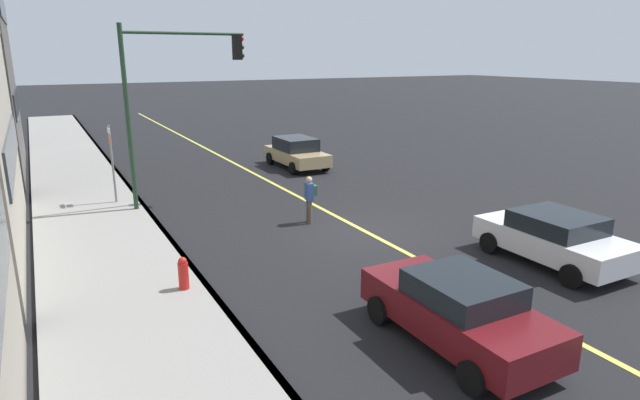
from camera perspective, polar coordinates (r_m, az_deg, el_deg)
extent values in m
plane|color=black|center=(17.23, 4.55, -3.23)|extent=(200.00, 200.00, 0.00)
cube|color=gray|center=(14.79, -21.09, -7.16)|extent=(80.00, 3.71, 0.15)
cube|color=slate|center=(15.05, -14.37, -6.18)|extent=(80.00, 0.16, 0.15)
cube|color=#D8CC4C|center=(17.23, 4.55, -3.21)|extent=(80.00, 0.16, 0.01)
cube|color=#262D38|center=(17.13, -30.24, 4.86)|extent=(8.64, 0.06, 1.10)
cube|color=#262D38|center=(29.38, -29.86, 9.20)|extent=(8.46, 0.06, 1.10)
cube|color=#262D38|center=(29.37, -30.98, 17.27)|extent=(8.46, 0.06, 1.10)
cube|color=tan|center=(26.62, -2.51, 4.77)|extent=(4.24, 1.76, 0.58)
cube|color=black|center=(26.63, -2.64, 6.07)|extent=(2.21, 1.62, 0.61)
cylinder|color=black|center=(25.84, 0.58, 3.81)|extent=(0.60, 0.22, 0.60)
cylinder|color=black|center=(25.07, -2.88, 3.43)|extent=(0.60, 0.22, 0.60)
cylinder|color=black|center=(28.28, -2.16, 4.81)|extent=(0.60, 0.22, 0.60)
cylinder|color=black|center=(27.58, -5.38, 4.48)|extent=(0.60, 0.22, 0.60)
cube|color=#591116|center=(10.82, 14.45, -11.72)|extent=(4.15, 1.74, 0.69)
cube|color=black|center=(10.50, 15.10, -9.17)|extent=(1.87, 1.60, 0.45)
cylinder|color=black|center=(11.43, 6.40, -11.68)|extent=(0.60, 0.22, 0.60)
cylinder|color=black|center=(12.39, 12.98, -9.77)|extent=(0.60, 0.22, 0.60)
cylinder|color=black|center=(9.62, 16.13, -17.89)|extent=(0.60, 0.22, 0.60)
cylinder|color=black|center=(10.74, 22.88, -14.79)|extent=(0.60, 0.22, 0.60)
cube|color=silver|center=(15.69, 23.81, -4.07)|extent=(4.06, 1.93, 0.63)
cube|color=black|center=(15.50, 24.16, -2.20)|extent=(2.01, 1.77, 0.47)
cylinder|color=black|center=(15.83, 29.61, -5.83)|extent=(0.60, 0.22, 0.60)
cylinder|color=black|center=(14.34, 25.49, -7.40)|extent=(0.60, 0.22, 0.60)
cylinder|color=black|center=(17.28, 22.20, -3.26)|extent=(0.60, 0.22, 0.60)
cylinder|color=black|center=(15.92, 17.81, -4.40)|extent=(0.60, 0.22, 0.60)
cylinder|color=brown|center=(17.69, -1.08, -1.34)|extent=(0.16, 0.16, 0.79)
cylinder|color=brown|center=(17.88, -1.27, -1.15)|extent=(0.16, 0.16, 0.79)
cube|color=#334C8C|center=(17.60, -1.19, 0.92)|extent=(0.42, 0.29, 0.59)
sphere|color=tan|center=(17.50, -1.19, 2.20)|extent=(0.21, 0.21, 0.21)
cube|color=#26593F|center=(17.64, -0.66, 1.05)|extent=(0.29, 0.21, 0.34)
cylinder|color=#1E3823|center=(19.50, -19.92, 7.89)|extent=(0.16, 0.16, 6.49)
cylinder|color=#1E3823|center=(19.81, -14.35, 16.98)|extent=(0.10, 4.28, 0.10)
cube|color=black|center=(20.35, -8.91, 15.94)|extent=(0.28, 0.30, 0.90)
sphere|color=red|center=(20.42, -8.45, 16.79)|extent=(0.18, 0.18, 0.18)
sphere|color=#392905|center=(20.41, -8.41, 15.95)|extent=(0.18, 0.18, 0.18)
sphere|color=black|center=(20.41, -8.38, 15.11)|extent=(0.18, 0.18, 0.18)
cylinder|color=slate|center=(20.98, -21.39, 3.41)|extent=(0.08, 0.08, 3.03)
cube|color=white|center=(20.77, -21.80, 6.95)|extent=(0.60, 0.02, 0.20)
cube|color=#DB5919|center=(20.82, -21.71, 6.00)|extent=(0.44, 0.02, 0.28)
cylinder|color=red|center=(12.98, -14.45, -8.20)|extent=(0.24, 0.24, 0.80)
sphere|color=red|center=(12.81, -14.58, -6.39)|extent=(0.20, 0.20, 0.20)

